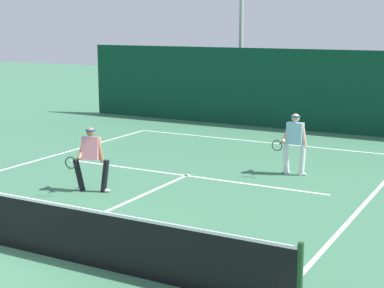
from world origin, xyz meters
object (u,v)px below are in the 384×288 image
object	(u,v)px
light_pole	(241,19)
player_far	(294,141)
player_near	(91,157)
tennis_ball	(70,169)

from	to	relation	value
light_pole	player_far	bearing A→B (deg)	-57.56
player_near	player_far	world-z (taller)	player_far
player_near	tennis_ball	distance (m)	2.57
player_far	light_pole	size ratio (longest dim) A/B	0.25
player_near	light_pole	distance (m)	13.02
player_far	tennis_ball	size ratio (longest dim) A/B	25.51
tennis_ball	light_pole	world-z (taller)	light_pole
player_far	tennis_ball	xyz separation A→B (m)	(-5.70, -2.49, -0.90)
tennis_ball	light_pole	bearing A→B (deg)	88.44
player_near	player_far	bearing A→B (deg)	-150.44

